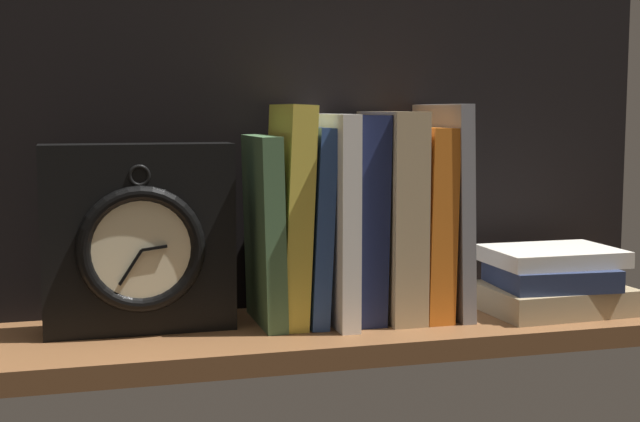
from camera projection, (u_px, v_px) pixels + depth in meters
ground_plane at (355, 331)px, 105.85cm from camera, size 84.78×22.25×2.50cm
back_panel at (330, 146)px, 113.52cm from camera, size 84.78×1.20×40.22cm
book_green_romantic at (264, 230)px, 103.36cm from camera, size 2.86×12.43×21.81cm
book_yellow_seinlanguage at (289, 214)px, 103.95cm from camera, size 4.06×12.03×25.36cm
book_blue_modern at (312, 225)px, 104.83cm from camera, size 3.06×12.27×22.77cm
book_white_catcher at (331, 218)px, 105.39cm from camera, size 2.27×16.34×24.21cm
book_navy_bierce at (358, 217)px, 106.27cm from camera, size 4.16×12.44×24.16cm
book_tan_shortstories at (391, 214)px, 107.37cm from camera, size 4.18×14.49×24.49cm
book_orange_pandolfini at (422, 221)px, 108.53cm from camera, size 3.58×14.37×22.67cm
book_gray_chess at (443, 209)px, 109.12cm from camera, size 2.47×14.86×25.37cm
framed_clock at (139, 240)px, 99.38cm from camera, size 20.97×6.64×20.97cm
book_stack_side at (552, 282)px, 110.42cm from camera, size 17.51×13.39×7.75cm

